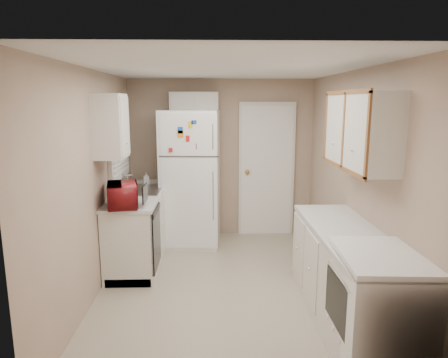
{
  "coord_description": "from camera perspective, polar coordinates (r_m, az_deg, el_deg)",
  "views": [
    {
      "loc": [
        -0.15,
        -4.2,
        2.07
      ],
      "look_at": [
        0.0,
        0.5,
        1.15
      ],
      "focal_mm": 32.0,
      "sensor_mm": 36.0,
      "label": 1
    }
  ],
  "objects": [
    {
      "name": "floor",
      "position": [
        4.69,
        0.2,
        -15.15
      ],
      "size": [
        3.8,
        3.8,
        0.0
      ],
      "primitive_type": "plane",
      "color": "beige",
      "rests_on": "ground"
    },
    {
      "name": "ceiling",
      "position": [
        4.22,
        0.22,
        15.55
      ],
      "size": [
        3.8,
        3.8,
        0.0
      ],
      "primitive_type": "plane",
      "color": "white",
      "rests_on": "floor"
    },
    {
      "name": "wall_left",
      "position": [
        4.47,
        -18.03,
        -0.7
      ],
      "size": [
        3.8,
        3.8,
        0.0
      ],
      "primitive_type": "plane",
      "color": "tan",
      "rests_on": "floor"
    },
    {
      "name": "wall_right",
      "position": [
        4.56,
        18.07,
        -0.48
      ],
      "size": [
        3.8,
        3.8,
        0.0
      ],
      "primitive_type": "plane",
      "color": "tan",
      "rests_on": "floor"
    },
    {
      "name": "wall_back",
      "position": [
        6.17,
        -0.4,
        2.95
      ],
      "size": [
        2.8,
        2.8,
        0.0
      ],
      "primitive_type": "plane",
      "color": "tan",
      "rests_on": "floor"
    },
    {
      "name": "wall_front",
      "position": [
        2.47,
        1.75,
        -9.58
      ],
      "size": [
        2.8,
        2.8,
        0.0
      ],
      "primitive_type": "plane",
      "color": "tan",
      "rests_on": "floor"
    },
    {
      "name": "left_counter",
      "position": [
        5.44,
        -11.88,
        -6.51
      ],
      "size": [
        0.6,
        1.8,
        0.9
      ],
      "primitive_type": "cube",
      "color": "silver",
      "rests_on": "floor"
    },
    {
      "name": "dishwasher",
      "position": [
        4.82,
        -9.7,
        -8.24
      ],
      "size": [
        0.03,
        0.58,
        0.72
      ],
      "primitive_type": "cube",
      "color": "black",
      "rests_on": "floor"
    },
    {
      "name": "sink",
      "position": [
        5.47,
        -11.78,
        -1.95
      ],
      "size": [
        0.54,
        0.74,
        0.16
      ],
      "primitive_type": "cube",
      "color": "gray",
      "rests_on": "left_counter"
    },
    {
      "name": "microwave",
      "position": [
        4.62,
        -14.29,
        -2.04
      ],
      "size": [
        0.53,
        0.37,
        0.32
      ],
      "primitive_type": "imported",
      "rotation": [
        0.0,
        0.0,
        1.8
      ],
      "color": "maroon",
      "rests_on": "left_counter"
    },
    {
      "name": "soap_bottle",
      "position": [
        5.82,
        -11.05,
        0.27
      ],
      "size": [
        0.09,
        0.1,
        0.17
      ],
      "primitive_type": "imported",
      "rotation": [
        0.0,
        0.0,
        0.25
      ],
      "color": "silver",
      "rests_on": "left_counter"
    },
    {
      "name": "window_blinds",
      "position": [
        5.41,
        -14.81,
        5.71
      ],
      "size": [
        0.1,
        0.98,
        1.08
      ],
      "primitive_type": "cube",
      "color": "silver",
      "rests_on": "wall_left"
    },
    {
      "name": "upper_cabinet_left",
      "position": [
        4.57,
        -15.9,
        7.26
      ],
      "size": [
        0.3,
        0.45,
        0.7
      ],
      "primitive_type": "cube",
      "color": "silver",
      "rests_on": "wall_left"
    },
    {
      "name": "refrigerator",
      "position": [
        5.82,
        -4.75,
        0.16
      ],
      "size": [
        0.86,
        0.84,
        1.95
      ],
      "primitive_type": "cube",
      "rotation": [
        0.0,
        0.0,
        -0.07
      ],
      "color": "white",
      "rests_on": "floor"
    },
    {
      "name": "cabinet_over_fridge",
      "position": [
        5.96,
        -4.29,
        10.36
      ],
      "size": [
        0.7,
        0.3,
        0.4
      ],
      "primitive_type": "cube",
      "color": "silver",
      "rests_on": "wall_back"
    },
    {
      "name": "interior_door",
      "position": [
        6.21,
        6.08,
        1.26
      ],
      "size": [
        0.86,
        0.06,
        2.08
      ],
      "primitive_type": "cube",
      "color": "white",
      "rests_on": "floor"
    },
    {
      "name": "right_counter",
      "position": [
        3.97,
        17.18,
        -13.54
      ],
      "size": [
        0.6,
        2.0,
        0.9
      ],
      "primitive_type": "cube",
      "color": "silver",
      "rests_on": "floor"
    },
    {
      "name": "stove",
      "position": [
        3.44,
        21.37,
        -17.24
      ],
      "size": [
        0.69,
        0.83,
        0.96
      ],
      "primitive_type": "cube",
      "rotation": [
        0.0,
        0.0,
        -0.06
      ],
      "color": "white",
      "rests_on": "floor"
    },
    {
      "name": "upper_cabinet_right",
      "position": [
        3.97,
        18.96,
        6.57
      ],
      "size": [
        0.3,
        1.2,
        0.7
      ],
      "primitive_type": "cube",
      "color": "silver",
      "rests_on": "wall_right"
    }
  ]
}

